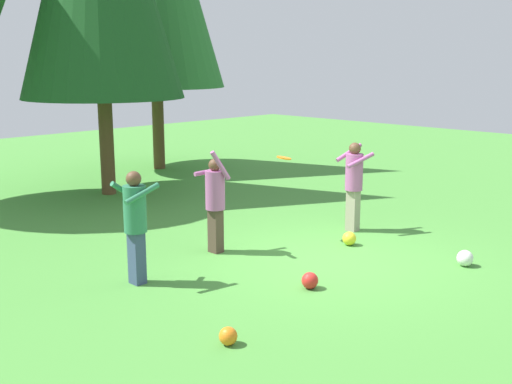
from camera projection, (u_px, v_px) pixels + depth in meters
name	position (u px, v px, depth m)	size (l,w,h in m)	color
ground_plane	(326.00, 260.00, 10.60)	(40.00, 40.00, 0.00)	#478C38
person_thrower	(215.00, 197.00, 10.85)	(0.58, 0.58, 1.83)	#4C382D
person_catcher	(354.00, 179.00, 12.22)	(0.71, 0.65, 1.75)	gray
person_bystander	(135.00, 218.00, 9.31)	(0.59, 0.48, 1.72)	#38476B
frisbee	(284.00, 158.00, 11.47)	(0.38, 0.38, 0.07)	orange
ball_yellow	(349.00, 239.00, 11.43)	(0.25, 0.25, 0.25)	yellow
ball_white	(465.00, 258.00, 10.28)	(0.27, 0.27, 0.27)	white
ball_red	(310.00, 280.00, 9.28)	(0.25, 0.25, 0.25)	red
ball_orange	(228.00, 336.00, 7.45)	(0.22, 0.22, 0.22)	orange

